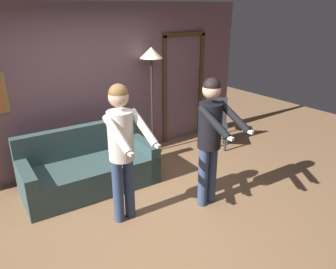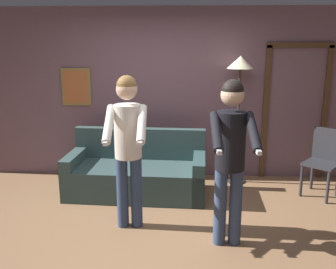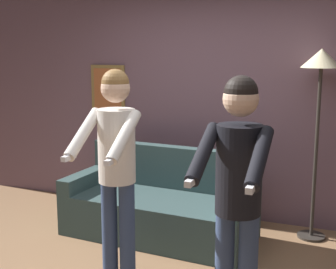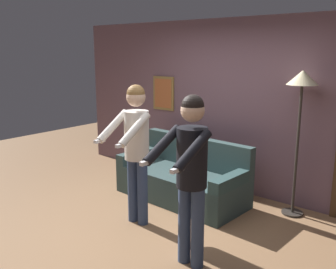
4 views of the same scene
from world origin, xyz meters
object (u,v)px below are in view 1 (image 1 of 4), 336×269
at_px(person_standing_left, 122,142).
at_px(person_standing_right, 211,131).
at_px(torchiere_lamp, 151,63).
at_px(dining_chair_distant, 216,119).
at_px(couch, 89,170).

bearing_deg(person_standing_left, person_standing_right, -17.91).
distance_m(torchiere_lamp, dining_chair_distant, 1.65).
xyz_separation_m(person_standing_left, dining_chair_distant, (2.55, 1.06, -0.53)).
xyz_separation_m(couch, person_standing_right, (1.12, -1.35, 0.78)).
distance_m(person_standing_left, dining_chair_distant, 2.82).
bearing_deg(torchiere_lamp, couch, -160.88).
xyz_separation_m(person_standing_right, dining_chair_distant, (1.48, 1.41, -0.53)).
height_order(couch, dining_chair_distant, dining_chair_distant).
height_order(torchiere_lamp, dining_chair_distant, torchiere_lamp).
relative_size(person_standing_left, dining_chair_distant, 1.87).
bearing_deg(person_standing_right, dining_chair_distant, 43.69).
bearing_deg(person_standing_left, torchiere_lamp, 46.82).
xyz_separation_m(torchiere_lamp, person_standing_left, (-1.41, -1.51, -0.58)).
bearing_deg(dining_chair_distant, person_standing_left, -157.41).
height_order(couch, person_standing_right, person_standing_right).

